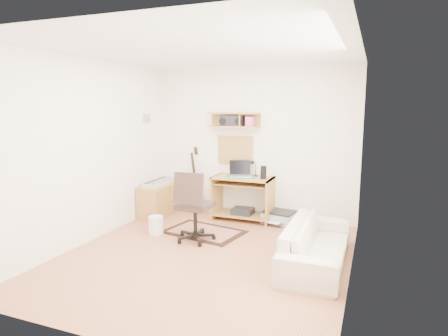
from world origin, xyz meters
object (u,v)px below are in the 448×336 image
at_px(task_chair, 195,205).
at_px(printer, 279,218).
at_px(desk, 243,198).
at_px(cabinet, 160,199).
at_px(sofa, 317,237).

height_order(task_chair, printer, task_chair).
bearing_deg(desk, printer, 4.99).
bearing_deg(cabinet, printer, 7.33).
height_order(desk, cabinet, desk).
bearing_deg(cabinet, task_chair, -40.04).
relative_size(desk, printer, 1.97).
xyz_separation_m(task_chair, cabinet, (-1.20, 1.01, -0.25)).
height_order(desk, task_chair, task_chair).
bearing_deg(task_chair, cabinet, 137.68).
height_order(cabinet, sofa, sofa).
bearing_deg(task_chair, sofa, -9.01).
xyz_separation_m(task_chair, printer, (0.94, 1.28, -0.44)).
xyz_separation_m(task_chair, sofa, (1.76, -0.21, -0.18)).
bearing_deg(desk, sofa, -44.76).
distance_m(desk, sofa, 2.04).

